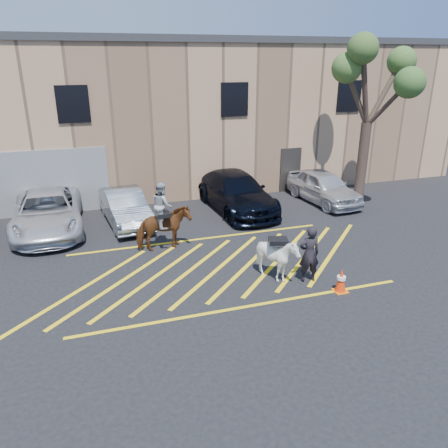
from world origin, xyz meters
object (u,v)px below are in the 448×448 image
object	(u,v)px
saddled_white	(277,258)
tree	(372,76)
car_white_pickup	(48,212)
handler	(309,254)
car_silver_sedan	(125,207)
car_blue_suv	(236,192)
car_white_suv	(323,187)
traffic_cone	(341,280)
mounted_bay	(163,223)

from	to	relation	value
saddled_white	tree	world-z (taller)	tree
car_white_pickup	handler	bearing A→B (deg)	-42.49
car_silver_sedan	car_blue_suv	bearing A→B (deg)	-3.12
car_white_pickup	car_white_suv	xyz separation A→B (m)	(12.07, -0.09, -0.02)
car_blue_suv	car_white_suv	distance (m)	4.24
saddled_white	traffic_cone	world-z (taller)	saddled_white
car_silver_sedan	saddled_white	world-z (taller)	saddled_white
car_white_suv	tree	bearing A→B (deg)	-56.41
tree	car_blue_suv	bearing A→B (deg)	163.76
handler	traffic_cone	size ratio (longest dim) A/B	2.42
car_white_suv	handler	size ratio (longest dim) A/B	2.47
saddled_white	tree	bearing A→B (deg)	39.21
car_white_pickup	saddled_white	world-z (taller)	car_white_pickup
car_blue_suv	mounted_bay	bearing A→B (deg)	-142.57
car_white_suv	saddled_white	distance (m)	8.29
car_blue_suv	handler	bearing A→B (deg)	-94.86
car_blue_suv	mounted_bay	size ratio (longest dim) A/B	2.26
tree	handler	bearing A→B (deg)	-134.68
car_silver_sedan	car_blue_suv	xyz separation A→B (m)	(4.88, 0.28, 0.12)
car_blue_suv	tree	bearing A→B (deg)	-19.85
car_blue_suv	handler	size ratio (longest dim) A/B	3.15
saddled_white	traffic_cone	xyz separation A→B (m)	(1.46, -1.24, -0.37)
car_blue_suv	car_silver_sedan	bearing A→B (deg)	179.62
car_white_pickup	car_silver_sedan	world-z (taller)	car_white_pickup
car_silver_sedan	car_white_pickup	bearing A→B (deg)	171.61
car_white_pickup	saddled_white	distance (m)	9.42
saddled_white	car_white_pickup	bearing A→B (deg)	136.32
handler	car_white_pickup	bearing A→B (deg)	-34.21
car_white_suv	handler	bearing A→B (deg)	-128.62
car_silver_sedan	car_blue_suv	world-z (taller)	car_blue_suv
traffic_cone	car_white_pickup	bearing A→B (deg)	136.87
mounted_bay	tree	bearing A→B (deg)	11.35
handler	car_blue_suv	bearing A→B (deg)	-83.70
car_white_pickup	car_blue_suv	world-z (taller)	car_blue_suv
tree	car_white_pickup	bearing A→B (deg)	174.05
car_blue_suv	saddled_white	distance (m)	6.75
car_white_pickup	car_white_suv	world-z (taller)	car_white_pickup
car_silver_sedan	tree	bearing A→B (deg)	-13.43
car_white_pickup	saddled_white	size ratio (longest dim) A/B	3.44
mounted_bay	tree	world-z (taller)	tree
car_blue_suv	traffic_cone	xyz separation A→B (m)	(0.44, -7.92, -0.44)
car_white_pickup	car_silver_sedan	bearing A→B (deg)	-2.78
car_white_suv	saddled_white	xyz separation A→B (m)	(-5.26, -6.41, -0.01)
mounted_bay	handler	bearing A→B (deg)	-44.44
mounted_bay	saddled_white	xyz separation A→B (m)	(2.86, -3.30, -0.26)
car_white_suv	tree	size ratio (longest dim) A/B	0.60
car_blue_suv	handler	world-z (taller)	handler
car_white_suv	traffic_cone	xyz separation A→B (m)	(-3.80, -7.66, -0.38)
mounted_bay	car_blue_suv	bearing A→B (deg)	41.03
car_white_pickup	car_silver_sedan	distance (m)	2.96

